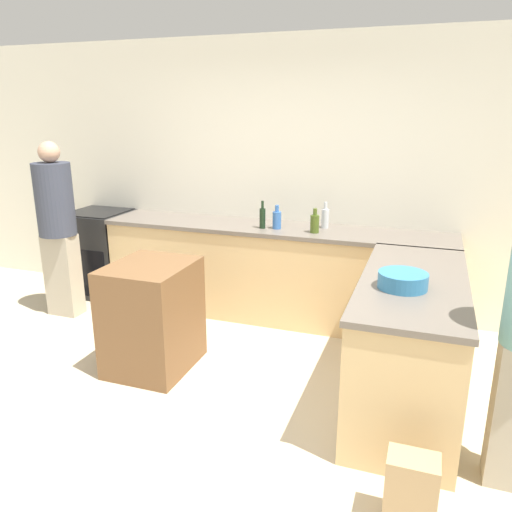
% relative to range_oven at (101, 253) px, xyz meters
% --- Properties ---
extents(ground_plane, '(14.00, 14.00, 0.00)m').
position_rel_range_oven_xyz_m(ground_plane, '(2.02, -1.84, -0.47)').
color(ground_plane, beige).
extents(wall_back, '(8.00, 0.06, 2.70)m').
position_rel_range_oven_xyz_m(wall_back, '(2.02, 0.34, 0.88)').
color(wall_back, silver).
rests_on(wall_back, ground_plane).
extents(counter_back, '(3.40, 0.65, 0.93)m').
position_rel_range_oven_xyz_m(counter_back, '(2.02, 0.00, -0.00)').
color(counter_back, '#D6B27A').
rests_on(counter_back, ground_plane).
extents(counter_peninsula, '(0.69, 1.72, 0.93)m').
position_rel_range_oven_xyz_m(counter_peninsula, '(3.38, -1.15, -0.00)').
color(counter_peninsula, '#D6B27A').
rests_on(counter_peninsula, ground_plane).
extents(range_oven, '(0.63, 0.63, 0.94)m').
position_rel_range_oven_xyz_m(range_oven, '(0.00, 0.00, 0.00)').
color(range_oven, black).
rests_on(range_oven, ground_plane).
extents(island_table, '(0.60, 0.70, 0.87)m').
position_rel_range_oven_xyz_m(island_table, '(1.43, -1.31, -0.03)').
color(island_table, brown).
rests_on(island_table, ground_plane).
extents(mixing_bowl, '(0.31, 0.31, 0.10)m').
position_rel_range_oven_xyz_m(mixing_bowl, '(3.31, -1.37, 0.51)').
color(mixing_bowl, teal).
rests_on(mixing_bowl, counter_peninsula).
extents(water_bottle_blue, '(0.08, 0.08, 0.23)m').
position_rel_range_oven_xyz_m(water_bottle_blue, '(2.08, -0.08, 0.55)').
color(water_bottle_blue, '#386BB7').
rests_on(water_bottle_blue, counter_back).
extents(olive_oil_bottle, '(0.08, 0.08, 0.23)m').
position_rel_range_oven_xyz_m(olive_oil_bottle, '(2.45, -0.12, 0.55)').
color(olive_oil_bottle, '#475B1E').
rests_on(olive_oil_bottle, counter_back).
extents(wine_bottle_dark, '(0.06, 0.06, 0.26)m').
position_rel_range_oven_xyz_m(wine_bottle_dark, '(1.95, -0.11, 0.56)').
color(wine_bottle_dark, black).
rests_on(wine_bottle_dark, counter_back).
extents(vinegar_bottle_clear, '(0.07, 0.07, 0.25)m').
position_rel_range_oven_xyz_m(vinegar_bottle_clear, '(2.50, 0.10, 0.56)').
color(vinegar_bottle_clear, silver).
rests_on(vinegar_bottle_clear, counter_back).
extents(person_by_range, '(0.36, 0.36, 1.73)m').
position_rel_range_oven_xyz_m(person_by_range, '(0.02, -0.65, 0.47)').
color(person_by_range, '#ADA38E').
rests_on(person_by_range, ground_plane).
extents(paper_bag, '(0.25, 0.18, 0.40)m').
position_rel_range_oven_xyz_m(paper_bag, '(3.47, -2.31, -0.27)').
color(paper_bag, tan).
rests_on(paper_bag, ground_plane).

